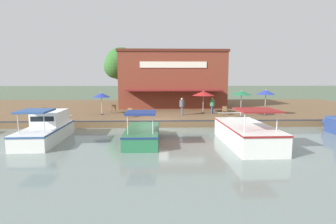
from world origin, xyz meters
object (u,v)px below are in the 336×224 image
object	(u,v)px
cafe_chair_back_row_seat	(58,112)
person_at_quay_edge	(182,104)
mooring_post	(53,117)
waterfront_restaurant	(171,79)
motorboat_mid_row	(143,133)
patio_umbrella_mid_patio_right	(203,93)
cafe_chair_far_corner_seat	(129,112)
patio_umbrella_far_corner	(241,93)
cafe_chair_facing_river	(225,110)
cafe_chair_mid_patio	(114,108)
person_near_entrance	(212,104)
patio_umbrella_by_entrance	(101,95)
motorboat_nearest_quay	(49,128)
motorboat_far_downstream	(243,131)
cafe_chair_beside_entrance	(44,111)
tree_downstream_bank	(120,65)
tree_behind_restaurant	(168,71)
patio_umbrella_back_row	(266,92)

from	to	relation	value
cafe_chair_back_row_seat	person_at_quay_edge	size ratio (longest dim) A/B	0.49
cafe_chair_back_row_seat	mooring_post	size ratio (longest dim) A/B	1.14
waterfront_restaurant	motorboat_mid_row	world-z (taller)	waterfront_restaurant
patio_umbrella_mid_patio_right	cafe_chair_far_corner_seat	bearing A→B (deg)	-71.76
patio_umbrella_far_corner	cafe_chair_facing_river	size ratio (longest dim) A/B	2.93
cafe_chair_far_corner_seat	motorboat_mid_row	world-z (taller)	motorboat_mid_row
cafe_chair_mid_patio	person_near_entrance	xyz separation A→B (m)	(1.11, 10.31, 0.57)
patio_umbrella_by_entrance	motorboat_nearest_quay	distance (m)	8.66
cafe_chair_mid_patio	person_at_quay_edge	xyz separation A→B (m)	(2.07, 7.08, 0.61)
patio_umbrella_mid_patio_right	motorboat_far_downstream	size ratio (longest dim) A/B	0.31
patio_umbrella_far_corner	cafe_chair_far_corner_seat	distance (m)	10.79
cafe_chair_beside_entrance	motorboat_mid_row	size ratio (longest dim) A/B	0.14
patio_umbrella_mid_patio_right	mooring_post	bearing A→B (deg)	-70.73
cafe_chair_mid_patio	motorboat_mid_row	xyz separation A→B (m)	(10.26, 3.69, -0.46)
person_near_entrance	motorboat_far_downstream	xyz separation A→B (m)	(9.79, 0.04, -0.86)
motorboat_mid_row	waterfront_restaurant	bearing A→B (deg)	170.94
patio_umbrella_far_corner	cafe_chair_back_row_seat	xyz separation A→B (m)	(-0.39, -17.37, -1.78)
cafe_chair_mid_patio	person_at_quay_edge	size ratio (longest dim) A/B	0.49
cafe_chair_facing_river	mooring_post	bearing A→B (deg)	-77.35
person_at_quay_edge	motorboat_far_downstream	distance (m)	9.45
cafe_chair_facing_river	person_at_quay_edge	distance (m)	4.35
patio_umbrella_by_entrance	patio_umbrella_far_corner	xyz separation A→B (m)	(1.92, 13.62, 0.30)
waterfront_restaurant	tree_downstream_bank	distance (m)	7.98
patio_umbrella_far_corner	patio_umbrella_mid_patio_right	distance (m)	4.06
motorboat_nearest_quay	patio_umbrella_mid_patio_right	bearing A→B (deg)	125.73
patio_umbrella_by_entrance	patio_umbrella_far_corner	bearing A→B (deg)	81.97
patio_umbrella_far_corner	cafe_chair_facing_river	xyz separation A→B (m)	(-1.21, -1.24, -1.78)
cafe_chair_far_corner_seat	tree_downstream_bank	world-z (taller)	tree_downstream_bank
person_at_quay_edge	person_near_entrance	world-z (taller)	person_at_quay_edge
motorboat_nearest_quay	cafe_chair_back_row_seat	bearing A→B (deg)	-164.41
tree_behind_restaurant	patio_umbrella_mid_patio_right	bearing A→B (deg)	13.66
patio_umbrella_mid_patio_right	mooring_post	size ratio (longest dim) A/B	3.17
patio_umbrella_far_corner	cafe_chair_back_row_seat	size ratio (longest dim) A/B	2.93
cafe_chair_facing_river	person_near_entrance	size ratio (longest dim) A/B	0.51
person_at_quay_edge	patio_umbrella_by_entrance	bearing A→B (deg)	-95.44
cafe_chair_back_row_seat	motorboat_nearest_quay	size ratio (longest dim) A/B	0.12
patio_umbrella_mid_patio_right	cafe_chair_back_row_seat	size ratio (longest dim) A/B	2.77
cafe_chair_beside_entrance	tree_behind_restaurant	world-z (taller)	tree_behind_restaurant
mooring_post	motorboat_far_downstream	bearing A→B (deg)	69.74
cafe_chair_back_row_seat	motorboat_nearest_quay	bearing A→B (deg)	15.59
cafe_chair_far_corner_seat	motorboat_far_downstream	xyz separation A→B (m)	(7.70, 8.36, -0.30)
patio_umbrella_mid_patio_right	tree_behind_restaurant	world-z (taller)	tree_behind_restaurant
patio_umbrella_back_row	cafe_chair_mid_patio	distance (m)	15.61
patio_umbrella_back_row	tree_behind_restaurant	world-z (taller)	tree_behind_restaurant
cafe_chair_back_row_seat	person_near_entrance	size ratio (longest dim) A/B	0.51
waterfront_restaurant	motorboat_mid_row	xyz separation A→B (m)	(17.62, -2.81, -3.47)
patio_umbrella_mid_patio_right	person_at_quay_edge	distance (m)	2.86
cafe_chair_beside_entrance	tree_downstream_bank	bearing A→B (deg)	154.90
cafe_chair_back_row_seat	mooring_post	bearing A→B (deg)	11.00
waterfront_restaurant	tree_downstream_bank	size ratio (longest dim) A/B	1.64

